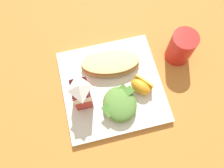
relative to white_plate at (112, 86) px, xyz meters
The scene contains 7 objects.
ground 0.01m from the white_plate, ahead, with size 3.00×3.00×0.00m, color #C67A33.
white_plate is the anchor object (origin of this frame).
cheesy_pizza_bread 0.06m from the white_plate, ahead, with size 0.10×0.18×0.04m.
green_salad_pile 0.07m from the white_plate, behind, with size 0.10×0.10×0.04m.
milk_carton 0.11m from the white_plate, 104.75° to the left, with size 0.06×0.05×0.11m.
orange_wedge_front 0.09m from the white_plate, 111.09° to the right, with size 0.07×0.07×0.04m.
drinking_red_cup 0.23m from the white_plate, 76.01° to the right, with size 0.07×0.07×0.10m, color red.
Camera 1 is at (-0.22, 0.05, 0.61)m, focal length 35.90 mm.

